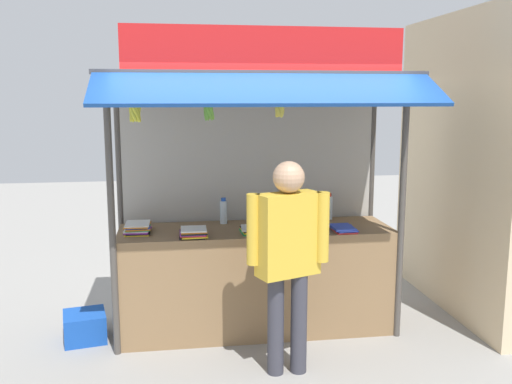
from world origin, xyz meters
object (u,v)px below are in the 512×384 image
Objects in this scene: banana_bunch_leftmost at (280,110)px; water_bottle_back_left at (329,207)px; magazine_stack_front_left at (138,228)px; banana_bunch_inner_left at (209,111)px; water_bottle_right at (317,209)px; magazine_stack_front_right at (193,233)px; water_bottle_back_right at (223,211)px; magazine_stack_center at (343,229)px; plastic_crate at (85,327)px; banana_bunch_rightmost at (135,112)px; magazine_stack_far_right at (254,230)px; vendor_person at (288,248)px; water_bottle_mid_left at (272,209)px.

water_bottle_back_left is at bearing 49.25° from banana_bunch_leftmost.
magazine_stack_front_left is 1.11× the size of banana_bunch_inner_left.
water_bottle_right is 1.34m from magazine_stack_front_right.
magazine_stack_center is (1.08, -0.48, -0.10)m from water_bottle_back_right.
water_bottle_back_left is at bearing 8.05° from plastic_crate.
magazine_stack_front_left is 1.07× the size of banana_bunch_rightmost.
water_bottle_right is 1.02× the size of water_bottle_back_right.
water_bottle_back_left is at bearing 89.67° from magazine_stack_center.
water_bottle_back_right is at bearing 12.77° from plastic_crate.
magazine_stack_front_left is (-1.06, 0.14, 0.02)m from magazine_stack_far_right.
vendor_person is (-0.01, -0.45, -1.07)m from banana_bunch_leftmost.
magazine_stack_center is (-0.00, -0.52, -0.10)m from water_bottle_back_left.
magazine_stack_far_right is at bearing 175.12° from magazine_stack_center.
water_bottle_back_left is 0.15× the size of vendor_person.
magazine_stack_far_right is at bearing 80.50° from vendor_person.
plastic_crate is at bearing -173.06° from water_bottle_right.
plastic_crate is (-2.27, -0.28, -0.99)m from water_bottle_right.
vendor_person reaches higher than water_bottle_back_right.
magazine_stack_far_right is at bearing -150.89° from water_bottle_right.
water_bottle_mid_left is 0.15× the size of vendor_person.
water_bottle_mid_left reaches higher than magazine_stack_front_left.
banana_bunch_leftmost is at bearing -159.15° from magazine_stack_center.
water_bottle_back_left reaches higher than water_bottle_right.
banana_bunch_rightmost is (-1.85, -0.25, 1.09)m from magazine_stack_center.
banana_bunch_inner_left and banana_bunch_leftmost have the same top height.
banana_bunch_inner_left is at bearing -131.19° from water_bottle_mid_left.
banana_bunch_leftmost reaches higher than magazine_stack_center.
water_bottle_right is at bearing 6.94° from plastic_crate.
magazine_stack_front_left is 1.33m from banana_bunch_inner_left.
water_bottle_back_right is 0.49m from magazine_stack_far_right.
banana_bunch_inner_left is at bearing -147.62° from water_bottle_right.
magazine_stack_far_right reaches higher than magazine_stack_center.
magazine_stack_center is at bearing 0.43° from magazine_stack_front_right.
magazine_stack_far_right is at bearing -58.73° from water_bottle_back_right.
banana_bunch_inner_left is 1.30m from vendor_person.
magazine_stack_center is 2.16m from banana_bunch_rightmost.
banana_bunch_rightmost is 0.78× the size of plastic_crate.
banana_bunch_leftmost reaches higher than vendor_person.
magazine_stack_front_right is (-0.32, -0.49, -0.08)m from water_bottle_back_right.
magazine_stack_center is at bearing -41.10° from water_bottle_mid_left.
banana_bunch_rightmost is at bearing -179.99° from banana_bunch_leftmost.
magazine_stack_front_left is at bearing 172.50° from magazine_stack_far_right.
banana_bunch_rightmost is at bearing -148.87° from water_bottle_mid_left.
water_bottle_back_right is 0.86m from magazine_stack_front_left.
banana_bunch_leftmost is 2.68m from plastic_crate.
banana_bunch_rightmost reaches higher than water_bottle_back_left.
water_bottle_back_left reaches higher than magazine_stack_center.
water_bottle_right reaches higher than magazine_stack_far_right.
water_bottle_right is (0.45, -0.06, 0.00)m from water_bottle_mid_left.
banana_bunch_rightmost is (-1.26, -0.76, 0.99)m from water_bottle_mid_left.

